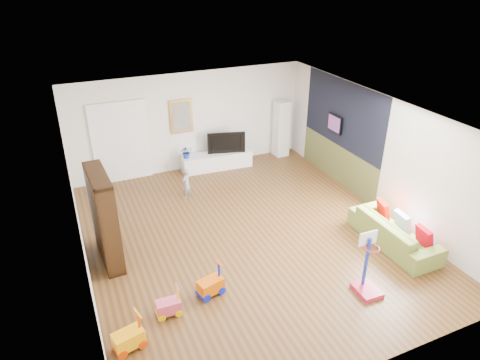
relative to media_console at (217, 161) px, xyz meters
name	(u,v)px	position (x,y,z in m)	size (l,w,h in m)	color
floor	(247,235)	(-0.60, -3.39, -0.23)	(6.50, 7.50, 0.00)	brown
ceiling	(249,115)	(-0.60, -3.39, 2.47)	(6.50, 7.50, 0.00)	white
wall_back	(190,122)	(-0.60, 0.36, 1.12)	(6.50, 0.00, 2.70)	silver
wall_front	(370,301)	(-0.60, -7.14, 1.12)	(6.50, 0.00, 2.70)	silver
wall_left	(78,214)	(-3.85, -3.39, 1.12)	(0.00, 7.50, 2.70)	white
wall_right	(378,153)	(2.65, -3.39, 1.12)	(0.00, 7.50, 2.70)	silver
navy_accent	(343,114)	(2.63, -1.99, 1.62)	(0.01, 3.20, 1.70)	black
olive_wainscot	(337,163)	(2.63, -1.99, 0.27)	(0.01, 3.20, 1.00)	brown
doorway	(121,143)	(-2.50, 0.32, 0.82)	(1.45, 0.06, 2.10)	white
painting_back	(181,116)	(-0.85, 0.32, 1.32)	(0.62, 0.06, 0.92)	gold
artwork_right	(335,123)	(2.57, -1.79, 1.32)	(0.04, 0.56, 0.46)	#7F3F8C
media_console	(217,161)	(0.00, 0.00, 0.00)	(1.97, 0.49, 0.46)	white
tall_cabinet	(281,128)	(2.09, 0.11, 0.61)	(0.39, 0.39, 1.68)	white
bookshelf	(104,218)	(-3.41, -3.01, 0.70)	(0.33, 1.28, 1.87)	black
sofa	(394,232)	(2.02, -4.88, 0.07)	(2.04, 0.80, 0.60)	olive
basketball_hoop	(371,266)	(0.60, -5.85, 0.36)	(0.41, 0.49, 1.18)	#AD1832
ride_on_yellow	(128,334)	(-3.49, -5.39, 0.07)	(0.45, 0.28, 0.61)	#F7A309
ride_on_orange	(210,281)	(-1.95, -4.77, 0.07)	(0.44, 0.28, 0.59)	#CB5500
ride_on_pink	(168,302)	(-2.76, -4.95, 0.04)	(0.40, 0.25, 0.53)	#CE4261
child	(186,183)	(-1.28, -1.26, 0.15)	(0.28, 0.18, 0.76)	gray
tv	(226,141)	(0.29, 0.01, 0.53)	(1.05, 0.14, 0.60)	black
vase_plant	(187,152)	(-0.85, 0.03, 0.41)	(0.32, 0.27, 0.35)	navy
pillow_left	(424,237)	(2.24, -5.43, 0.24)	(0.10, 0.40, 0.40)	#AE0211
pillow_center	(402,222)	(2.23, -4.85, 0.24)	(0.11, 0.41, 0.41)	white
pillow_right	(383,209)	(2.20, -4.30, 0.24)	(0.10, 0.39, 0.39)	#C50C00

